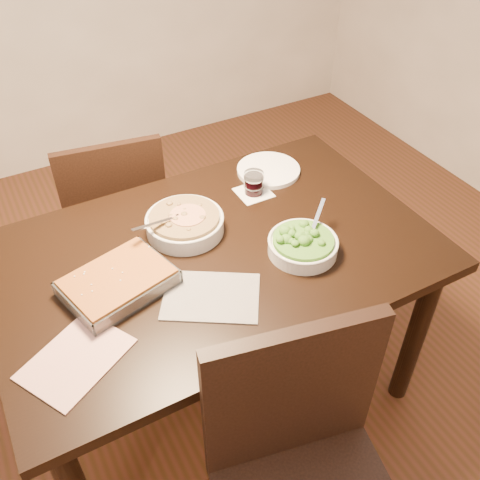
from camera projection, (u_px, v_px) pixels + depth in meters
The scene contains 12 objects.
ground at pixel (220, 385), 2.20m from camera, with size 4.00×4.00×0.00m, color #412612.
table at pixel (216, 271), 1.77m from camera, with size 1.40×0.90×0.75m.
magazine_a at pixel (76, 359), 1.38m from camera, with size 0.26×0.19×0.01m, color #9F362D.
magazine_b at pixel (211, 296), 1.55m from camera, with size 0.28×0.20×0.00m, color #25252C.
coaster at pixel (254, 193), 1.94m from camera, with size 0.12×0.12×0.00m, color white.
stew_bowl at pixel (185, 223), 1.76m from camera, with size 0.28×0.26×0.10m.
broccoli_bowl at pixel (303, 245), 1.68m from camera, with size 0.22×0.22×0.09m.
baking_dish at pixel (118, 282), 1.56m from camera, with size 0.35×0.29×0.05m.
wine_tumbler at pixel (254, 183), 1.91m from camera, with size 0.07×0.07×0.08m.
dinner_plate at pixel (268, 170), 2.04m from camera, with size 0.24×0.24×0.02m, color white.
chair_near at pixel (305, 475), 1.36m from camera, with size 0.54×0.54×0.97m.
chair_far at pixel (116, 212), 2.29m from camera, with size 0.47×0.47×0.87m.
Camera 1 is at (-0.54, -1.16, 1.89)m, focal length 40.00 mm.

